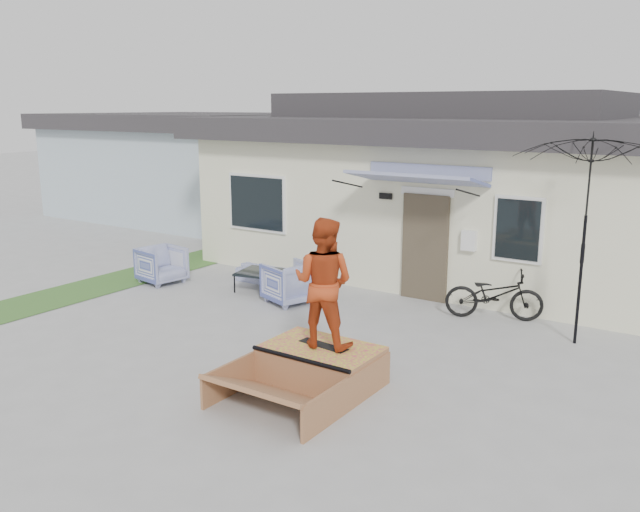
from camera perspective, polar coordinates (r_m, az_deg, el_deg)
The scene contains 13 objects.
ground at distance 10.31m, azimuth -7.03°, elevation -8.72°, with size 90.00×90.00×0.00m, color #999998.
grass_strip at distance 15.23m, azimuth -17.07°, elevation -2.07°, with size 1.40×8.00×0.01m, color #366128.
house at distance 16.58m, azimuth 11.14°, elevation 6.26°, with size 10.80×8.49×4.10m.
neighbor_house at distance 24.15m, azimuth -10.71°, elevation 7.89°, with size 8.60×7.60×3.50m.
loveseat at distance 14.41m, azimuth -4.38°, elevation -1.20°, with size 1.46×0.43×0.57m, color #3A4697.
armchair_left at distance 14.73m, azimuth -13.46°, elevation -0.60°, with size 0.85×0.80×0.88m, color #3A4697.
armchair_right at distance 12.90m, azimuth -2.65°, elevation -2.15°, with size 0.86×0.80×0.88m, color #3A4697.
coffee_table at distance 13.77m, azimuth -5.09°, elevation -2.18°, with size 0.87×0.87×0.43m, color black.
bicycle at distance 12.29m, azimuth 14.77°, elevation -2.79°, with size 0.60×1.72×1.10m, color black.
patio_umbrella at distance 11.17m, azimuth 21.76°, elevation 1.48°, with size 2.53×2.37×2.20m.
skate_ramp at distance 9.29m, azimuth 0.11°, elevation -9.36°, with size 1.56×2.08×0.52m, color brown, non-canonical shape.
skateboard at distance 9.23m, azimuth 0.29°, elevation -7.63°, with size 0.76×0.19×0.05m, color black.
skater at distance 8.95m, azimuth 0.30°, elevation -2.13°, with size 0.87×0.67×1.78m, color #B03A16.
Camera 1 is at (6.31, -7.23, 3.77)m, focal length 37.20 mm.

